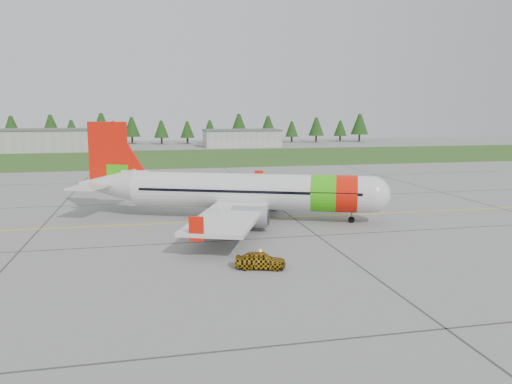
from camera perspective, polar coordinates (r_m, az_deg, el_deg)
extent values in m
plane|color=gray|center=(43.20, -5.65, -5.67)|extent=(320.00, 320.00, 0.00)
cylinder|color=silver|center=(51.39, -0.71, 0.08)|extent=(24.18, 12.39, 3.68)
sphere|color=silver|center=(50.75, 13.07, -0.28)|extent=(3.68, 3.68, 3.68)
cone|color=silver|center=(56.14, -16.56, 0.81)|extent=(7.49, 5.84, 3.68)
cube|color=black|center=(50.72, 13.40, 0.09)|extent=(2.30, 2.84, 0.53)
cylinder|color=#39BD0E|center=(50.64, 7.74, -0.14)|extent=(3.66, 4.40, 3.76)
cylinder|color=red|center=(50.64, 10.30, -0.21)|extent=(3.31, 4.26, 3.76)
cube|color=silver|center=(51.64, -1.22, -1.05)|extent=(15.87, 30.00, 0.34)
cube|color=red|center=(66.34, 0.33, 1.67)|extent=(1.12, 0.57, 1.89)
cube|color=red|center=(37.43, -6.84, -4.21)|extent=(1.12, 0.57, 1.89)
cylinder|color=gray|center=(56.55, 1.15, -0.69)|extent=(3.89, 3.09, 1.98)
cylinder|color=gray|center=(46.48, -0.66, -2.84)|extent=(3.89, 3.09, 1.98)
cube|color=red|center=(55.71, -16.53, 4.02)|extent=(4.16, 1.90, 7.17)
cube|color=#39BD0E|center=(55.48, -15.47, 1.89)|extent=(2.43, 1.27, 2.26)
cube|color=silver|center=(56.31, -17.00, 1.05)|extent=(6.78, 11.20, 0.21)
cylinder|color=slate|center=(51.06, 10.86, -2.73)|extent=(0.17, 0.17, 1.32)
cylinder|color=black|center=(51.13, 10.85, -3.10)|extent=(0.69, 0.48, 0.64)
cylinder|color=slate|center=(54.55, -1.69, -1.56)|extent=(0.21, 0.21, 1.79)
cylinder|color=black|center=(54.70, -2.07, -1.97)|extent=(1.07, 0.75, 0.98)
cylinder|color=slate|center=(49.47, -2.85, -2.68)|extent=(0.21, 0.21, 1.79)
cylinder|color=black|center=(49.63, -3.27, -3.12)|extent=(1.07, 0.75, 0.98)
imported|color=#CE960B|center=(35.35, 0.51, -5.95)|extent=(1.58, 1.73, 3.61)
cube|color=#30561E|center=(124.10, -10.01, 3.88)|extent=(320.00, 50.00, 0.03)
cube|color=gold|center=(50.94, -6.69, -3.40)|extent=(120.00, 0.25, 0.02)
cube|color=#A8A8A3|center=(153.84, -21.75, 5.47)|extent=(32.00, 14.00, 6.00)
cube|color=#A8A8A3|center=(162.47, -1.66, 6.13)|extent=(24.00, 12.00, 5.20)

